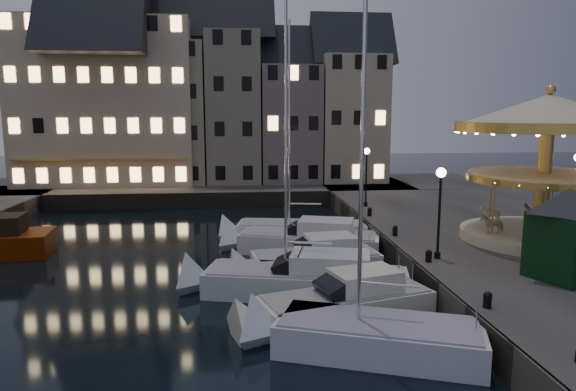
{
  "coord_description": "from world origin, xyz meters",
  "views": [
    {
      "loc": [
        -1.75,
        -20.97,
        7.83
      ],
      "look_at": [
        1.0,
        8.0,
        3.2
      ],
      "focal_mm": 32.0,
      "sensor_mm": 36.0,
      "label": 1
    }
  ],
  "objects": [
    {
      "name": "townhouse_nd",
      "position": [
        -2.25,
        30.0,
        9.28
      ],
      "size": [
        5.5,
        8.0,
        15.8
      ],
      "color": "gray",
      "rests_on": "quay_north"
    },
    {
      "name": "streetlamp_c",
      "position": [
        7.2,
        14.5,
        4.02
      ],
      "size": [
        0.44,
        0.44,
        4.17
      ],
      "color": "black",
      "rests_on": "quay_east"
    },
    {
      "name": "ticket_kiosk",
      "position": [
        11.1,
        -2.29,
        3.79
      ],
      "size": [
        3.57,
        3.57,
        4.19
      ],
      "color": "black",
      "rests_on": "quay_east"
    },
    {
      "name": "bollard_b",
      "position": [
        6.6,
        0.5,
        1.6
      ],
      "size": [
        0.3,
        0.3,
        0.57
      ],
      "color": "black",
      "rests_on": "quay_east"
    },
    {
      "name": "townhouse_ne",
      "position": [
        3.2,
        30.0,
        7.78
      ],
      "size": [
        6.16,
        8.0,
        12.8
      ],
      "color": "slate",
      "rests_on": "quay_north"
    },
    {
      "name": "quaywall_n",
      "position": [
        -6.0,
        22.0,
        0.65
      ],
      "size": [
        48.0,
        0.15,
        1.3
      ],
      "primitive_type": "cube",
      "color": "#47423A",
      "rests_on": "ground"
    },
    {
      "name": "hotel_corner",
      "position": [
        -14.0,
        30.0,
        9.78
      ],
      "size": [
        17.6,
        9.0,
        16.8
      ],
      "color": "beige",
      "rests_on": "quay_north"
    },
    {
      "name": "motorboat_c",
      "position": [
        0.67,
        0.39,
        0.68
      ],
      "size": [
        9.85,
        4.68,
        13.09
      ],
      "color": "silver",
      "rests_on": "ground"
    },
    {
      "name": "townhouse_nf",
      "position": [
        9.25,
        30.0,
        8.28
      ],
      "size": [
        6.82,
        8.0,
        13.8
      ],
      "color": "tan",
      "rests_on": "quay_north"
    },
    {
      "name": "bollard_c",
      "position": [
        6.6,
        5.5,
        1.6
      ],
      "size": [
        0.3,
        0.3,
        0.57
      ],
      "color": "black",
      "rests_on": "quay_east"
    },
    {
      "name": "motorboat_f",
      "position": [
        1.5,
        10.22,
        0.53
      ],
      "size": [
        9.13,
        3.77,
        12.07
      ],
      "color": "silver",
      "rests_on": "ground"
    },
    {
      "name": "townhouse_nc",
      "position": [
        -8.0,
        30.0,
        8.78
      ],
      "size": [
        6.82,
        8.0,
        14.8
      ],
      "color": "tan",
      "rests_on": "quay_north"
    },
    {
      "name": "streetlamp_d",
      "position": [
        18.5,
        8.0,
        4.02
      ],
      "size": [
        0.44,
        0.44,
        4.17
      ],
      "color": "black",
      "rests_on": "quay_east"
    },
    {
      "name": "townhouse_na",
      "position": [
        -19.5,
        30.0,
        7.78
      ],
      "size": [
        5.5,
        8.0,
        12.8
      ],
      "color": "gray",
      "rests_on": "quay_north"
    },
    {
      "name": "quay_north",
      "position": [
        -8.0,
        28.0,
        0.65
      ],
      "size": [
        44.0,
        12.0,
        1.3
      ],
      "primitive_type": "cube",
      "color": "#474442",
      "rests_on": "ground"
    },
    {
      "name": "townhouse_nb",
      "position": [
        -14.05,
        30.0,
        8.28
      ],
      "size": [
        6.16,
        8.0,
        13.8
      ],
      "color": "gray",
      "rests_on": "quay_north"
    },
    {
      "name": "bollard_d",
      "position": [
        6.6,
        11.0,
        1.6
      ],
      "size": [
        0.3,
        0.3,
        0.57
      ],
      "color": "black",
      "rests_on": "quay_east"
    },
    {
      "name": "carousel",
      "position": [
        13.81,
        3.78,
        6.55
      ],
      "size": [
        9.11,
        9.11,
        7.97
      ],
      "color": "beige",
      "rests_on": "quay_east"
    },
    {
      "name": "motorboat_d",
      "position": [
        1.49,
        3.06,
        0.64
      ],
      "size": [
        7.28,
        3.2,
        2.15
      ],
      "color": "silver",
      "rests_on": "ground"
    },
    {
      "name": "motorboat_e",
      "position": [
        1.77,
        7.39,
        0.64
      ],
      "size": [
        8.93,
        4.86,
        2.15
      ],
      "color": "silver",
      "rests_on": "ground"
    },
    {
      "name": "quaywall_e",
      "position": [
        6.0,
        6.0,
        0.65
      ],
      "size": [
        0.15,
        44.0,
        1.3
      ],
      "primitive_type": "cube",
      "color": "#47423A",
      "rests_on": "ground"
    },
    {
      "name": "streetlamp_b",
      "position": [
        7.2,
        1.0,
        4.02
      ],
      "size": [
        0.44,
        0.44,
        4.17
      ],
      "color": "black",
      "rests_on": "quay_east"
    },
    {
      "name": "motorboat_a",
      "position": [
        2.16,
        -5.25,
        0.54
      ],
      "size": [
        7.72,
        4.85,
        12.94
      ],
      "color": "silver",
      "rests_on": "ground"
    },
    {
      "name": "motorboat_b",
      "position": [
        1.8,
        -2.83,
        0.64
      ],
      "size": [
        7.71,
        4.2,
        2.15
      ],
      "color": "beige",
      "rests_on": "ground"
    },
    {
      "name": "bollard_a",
      "position": [
        6.6,
        -5.0,
        1.6
      ],
      "size": [
        0.3,
        0.3,
        0.57
      ],
      "color": "black",
      "rests_on": "quay_east"
    },
    {
      "name": "quay_east",
      "position": [
        14.0,
        6.0,
        0.65
      ],
      "size": [
        16.0,
        56.0,
        1.3
      ],
      "primitive_type": "cube",
      "color": "#474442",
      "rests_on": "ground"
    },
    {
      "name": "ground",
      "position": [
        0.0,
        0.0,
        0.0
      ],
      "size": [
        160.0,
        160.0,
        0.0
      ],
      "primitive_type": "plane",
      "color": "black",
      "rests_on": "ground"
    }
  ]
}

